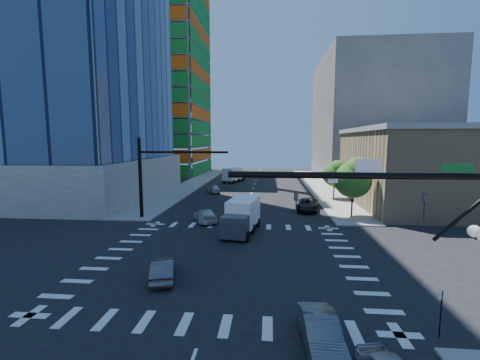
# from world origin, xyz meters

# --- Properties ---
(ground) EXTENTS (160.00, 160.00, 0.00)m
(ground) POSITION_xyz_m (0.00, 0.00, 0.00)
(ground) COLOR black
(ground) RESTS_ON ground
(road_markings) EXTENTS (20.00, 20.00, 0.01)m
(road_markings) POSITION_xyz_m (0.00, 0.00, 0.01)
(road_markings) COLOR silver
(road_markings) RESTS_ON ground
(sidewalk_ne) EXTENTS (5.00, 60.00, 0.15)m
(sidewalk_ne) POSITION_xyz_m (12.50, 40.00, 0.07)
(sidewalk_ne) COLOR gray
(sidewalk_ne) RESTS_ON ground
(sidewalk_nw) EXTENTS (5.00, 60.00, 0.15)m
(sidewalk_nw) POSITION_xyz_m (-12.50, 40.00, 0.07)
(sidewalk_nw) COLOR gray
(sidewalk_nw) RESTS_ON ground
(construction_building) EXTENTS (25.16, 34.50, 70.60)m
(construction_building) POSITION_xyz_m (-27.41, 61.93, 24.61)
(construction_building) COLOR gray
(construction_building) RESTS_ON ground
(commercial_building) EXTENTS (20.50, 22.50, 10.60)m
(commercial_building) POSITION_xyz_m (25.00, 22.00, 5.31)
(commercial_building) COLOR tan
(commercial_building) RESTS_ON ground
(bg_building_ne) EXTENTS (24.00, 30.00, 28.00)m
(bg_building_ne) POSITION_xyz_m (27.00, 55.00, 14.00)
(bg_building_ne) COLOR #5F5B56
(bg_building_ne) RESTS_ON ground
(signal_mast_nw) EXTENTS (10.20, 0.40, 9.00)m
(signal_mast_nw) POSITION_xyz_m (-10.00, 11.50, 5.49)
(signal_mast_nw) COLOR black
(signal_mast_nw) RESTS_ON sidewalk_nw
(tree_south) EXTENTS (4.16, 4.16, 6.82)m
(tree_south) POSITION_xyz_m (12.63, 13.90, 4.69)
(tree_south) COLOR #382316
(tree_south) RESTS_ON sidewalk_ne
(tree_north) EXTENTS (3.54, 3.52, 5.78)m
(tree_north) POSITION_xyz_m (12.93, 25.90, 3.99)
(tree_north) COLOR #382316
(tree_north) RESTS_ON sidewalk_ne
(no_parking_sign) EXTENTS (0.30, 0.06, 2.20)m
(no_parking_sign) POSITION_xyz_m (10.70, -9.00, 1.38)
(no_parking_sign) COLOR black
(no_parking_sign) RESTS_ON ground
(car_nb_right) EXTENTS (1.71, 4.27, 1.38)m
(car_nb_right) POSITION_xyz_m (5.27, -10.25, 0.69)
(car_nb_right) COLOR #505156
(car_nb_right) RESTS_ON ground
(car_nb_far) EXTENTS (3.47, 5.88, 1.54)m
(car_nb_far) POSITION_xyz_m (7.85, 17.24, 0.77)
(car_nb_far) COLOR black
(car_nb_far) RESTS_ON ground
(car_sb_near) EXTENTS (3.64, 5.15, 1.39)m
(car_sb_near) POSITION_xyz_m (-3.91, 10.55, 0.69)
(car_sb_near) COLOR silver
(car_sb_near) RESTS_ON ground
(car_sb_mid) EXTENTS (2.72, 4.12, 1.30)m
(car_sb_mid) POSITION_xyz_m (-6.25, 29.89, 0.65)
(car_sb_mid) COLOR #A9AAB1
(car_sb_mid) RESTS_ON ground
(car_sb_cross) EXTENTS (2.36, 4.22, 1.32)m
(car_sb_cross) POSITION_xyz_m (-3.68, -4.11, 0.66)
(car_sb_cross) COLOR #4E4F54
(car_sb_cross) RESTS_ON ground
(box_truck_near) EXTENTS (3.50, 6.41, 3.19)m
(box_truck_near) POSITION_xyz_m (0.38, 6.48, 1.41)
(box_truck_near) COLOR black
(box_truck_near) RESTS_ON ground
(box_truck_far) EXTENTS (4.39, 6.39, 3.09)m
(box_truck_far) POSITION_xyz_m (-4.49, 44.52, 1.37)
(box_truck_far) COLOR black
(box_truck_far) RESTS_ON ground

